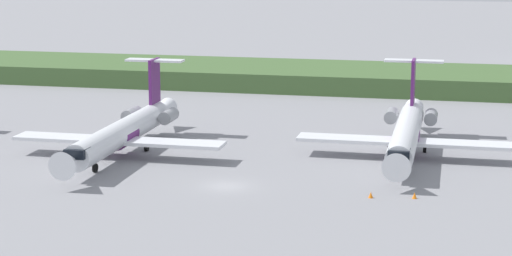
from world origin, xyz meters
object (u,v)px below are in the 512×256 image
object	(u,v)px
regional_jet_second	(124,131)
safety_cone_mid_marker	(414,196)
regional_jet_third	(407,132)
safety_cone_front_marker	(371,195)

from	to	relation	value
regional_jet_second	safety_cone_mid_marker	size ratio (longest dim) A/B	56.36
regional_jet_second	regional_jet_third	bearing A→B (deg)	11.58
safety_cone_front_marker	safety_cone_mid_marker	world-z (taller)	same
regional_jet_third	safety_cone_mid_marker	world-z (taller)	regional_jet_third
regional_jet_second	regional_jet_third	distance (m)	30.21
regional_jet_third	safety_cone_mid_marker	size ratio (longest dim) A/B	56.36
regional_jet_second	safety_cone_mid_marker	bearing A→B (deg)	-18.66
safety_cone_front_marker	safety_cone_mid_marker	size ratio (longest dim) A/B	1.00
regional_jet_second	regional_jet_third	world-z (taller)	same
regional_jet_second	safety_cone_front_marker	distance (m)	29.80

